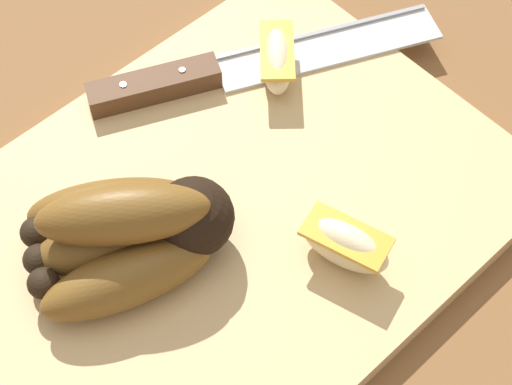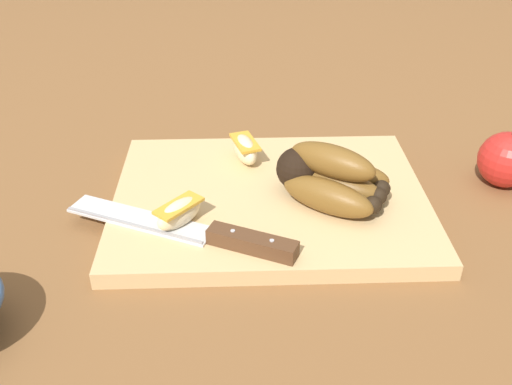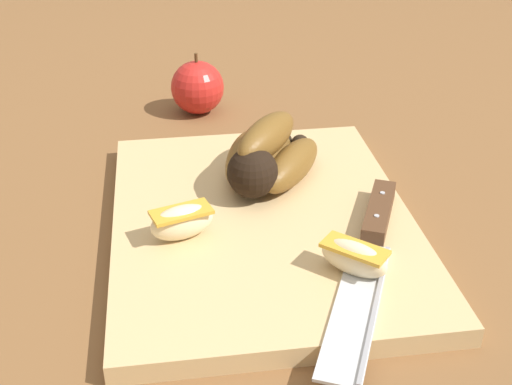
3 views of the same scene
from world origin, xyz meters
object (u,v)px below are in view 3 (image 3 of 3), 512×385
object	(u,v)px
apple_wedge_middle	(182,221)
whole_apple	(197,87)
banana_bunch	(266,158)
apple_wedge_near	(354,257)
chefs_knife	(372,241)

from	to	relation	value
apple_wedge_middle	whole_apple	world-z (taller)	whole_apple
banana_bunch	apple_wedge_near	distance (m)	0.18
banana_bunch	whole_apple	world-z (taller)	banana_bunch
chefs_knife	whole_apple	size ratio (longest dim) A/B	3.12
apple_wedge_middle	chefs_knife	bearing A→B (deg)	-103.18
whole_apple	apple_wedge_middle	bearing A→B (deg)	173.52
apple_wedge_middle	whole_apple	xyz separation A→B (m)	(0.34, -0.04, -0.00)
apple_wedge_near	whole_apple	distance (m)	0.43
banana_bunch	whole_apple	bearing A→B (deg)	13.26
apple_wedge_middle	banana_bunch	bearing A→B (deg)	-44.01
banana_bunch	chefs_knife	world-z (taller)	banana_bunch
apple_wedge_near	whole_apple	xyz separation A→B (m)	(0.42, 0.11, -0.00)
apple_wedge_near	banana_bunch	bearing A→B (deg)	15.87
apple_wedge_near	apple_wedge_middle	world-z (taller)	apple_wedge_middle
banana_bunch	apple_wedge_middle	distance (m)	0.14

